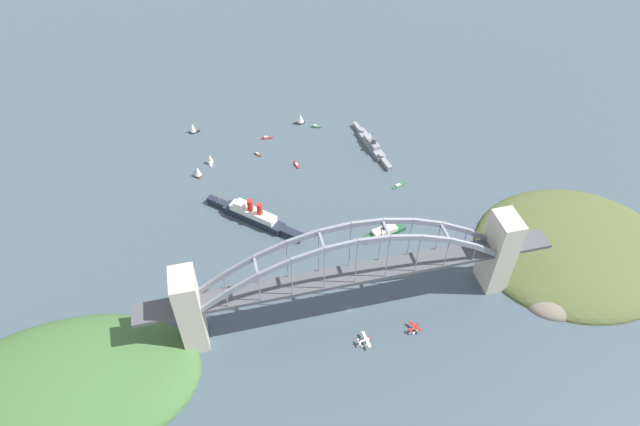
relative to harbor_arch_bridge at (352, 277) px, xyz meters
The scene contains 19 objects.
ground_plane 31.67m from the harbor_arch_bridge, behind, with size 1400.00×1400.00×0.00m, color #3D4C56.
harbor_arch_bridge is the anchor object (origin of this frame).
headland_west_shore 176.99m from the harbor_arch_bridge, behind, with size 154.70×97.97×30.65m.
headland_east_shore 166.03m from the harbor_arch_bridge, ahead, with size 138.47×123.27×25.66m.
ocean_liner 106.12m from the harbor_arch_bridge, 117.02° to the left, with size 63.21×60.17×19.26m.
naval_cruiser 168.95m from the harbor_arch_bridge, 67.97° to the left, with size 14.32×67.14×17.30m.
harbor_ferry_steamer 75.81m from the harbor_arch_bridge, 53.56° to the left, with size 33.01×12.89×8.28m.
seaplane_taxiing_near_bridge 51.30m from the harbor_arch_bridge, 35.38° to the right, with size 8.19×8.93×4.63m.
seaplane_second_in_formation 39.31m from the harbor_arch_bridge, 85.32° to the right, with size 8.52×11.74×5.16m.
small_boat_0 205.06m from the harbor_arch_bridge, 86.73° to the left, with size 10.27×5.75×10.55m.
small_boat_1 182.05m from the harbor_arch_bridge, 113.35° to the left, with size 5.09×8.98×10.45m.
small_boat_2 172.89m from the harbor_arch_bridge, 100.94° to the left, with size 5.32×6.58×2.08m.
small_boat_3 174.51m from the harbor_arch_bridge, 118.51° to the left, with size 6.73×10.00×10.34m.
small_boat_4 46.23m from the harbor_arch_bridge, 74.22° to the left, with size 12.96×2.73×2.02m.
small_boat_5 127.25m from the harbor_arch_bridge, 56.45° to the left, with size 11.65×5.55×2.15m.
small_boat_6 149.75m from the harbor_arch_bridge, 91.45° to the left, with size 2.72×9.70×2.05m.
small_boat_7 227.91m from the harbor_arch_bridge, 111.18° to the left, with size 9.48×5.75×10.44m.
small_boat_8 191.26m from the harbor_arch_bridge, 96.53° to the left, with size 10.21×2.33×2.39m.
small_boat_9 197.60m from the harbor_arch_bridge, 83.16° to the left, with size 9.09×4.57×2.45m.
Camera 1 is at (-66.60, -197.62, 289.04)m, focal length 31.26 mm.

